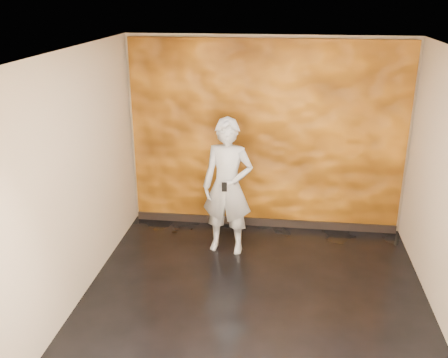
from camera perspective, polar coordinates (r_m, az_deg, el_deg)
room at (r=5.32m, az=3.80°, el=-0.86°), size 4.02×4.02×2.81m
feature_wall at (r=7.18m, az=4.84°, el=4.75°), size 3.90×0.06×2.75m
baseboard at (r=7.61m, az=4.52°, el=-4.92°), size 3.90×0.04×0.12m
man at (r=6.58m, az=0.41°, el=-0.91°), size 0.72×0.52×1.85m
phone at (r=6.32m, az=0.04°, el=-0.91°), size 0.07×0.02×0.13m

